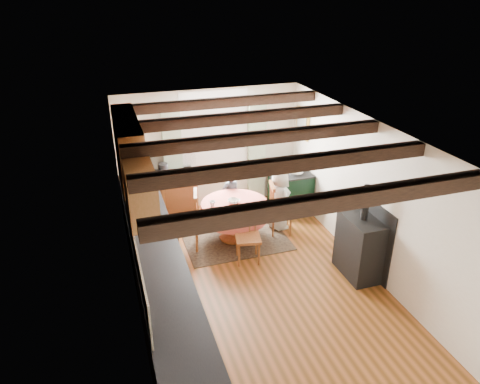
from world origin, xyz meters
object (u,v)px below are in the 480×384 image
object	(u,v)px
aga_range	(290,189)
cast_iron_stove	(362,231)
chair_near	(248,236)
chair_left	(186,221)
child_right	(279,199)
chair_right	(281,208)
dining_table	(235,221)
cup	(212,204)
child_far	(230,197)

from	to	relation	value
aga_range	cast_iron_stove	distance (m)	2.43
chair_near	cast_iron_stove	size ratio (longest dim) A/B	0.61
chair_left	aga_range	world-z (taller)	chair_left
chair_near	child_right	world-z (taller)	child_right
chair_near	cast_iron_stove	xyz separation A→B (m)	(1.53, -0.87, 0.30)
aga_range	chair_right	bearing A→B (deg)	-123.62
cast_iron_stove	chair_left	bearing A→B (deg)	146.59
dining_table	cup	distance (m)	0.57
chair_near	child_right	xyz separation A→B (m)	(0.89, 0.87, 0.13)
aga_range	child_far	bearing A→B (deg)	-174.49
chair_right	chair_left	bearing A→B (deg)	101.50
chair_near	child_far	bearing A→B (deg)	96.51
cast_iron_stove	child_right	distance (m)	1.86
chair_near	chair_left	distance (m)	1.13
chair_left	cast_iron_stove	distance (m)	2.89
chair_right	chair_near	bearing A→B (deg)	140.87
dining_table	cup	world-z (taller)	cup
aga_range	cup	distance (m)	2.00
chair_right	aga_range	world-z (taller)	chair_right
chair_left	aga_range	xyz separation A→B (m)	(2.29, 0.82, -0.09)
chair_right	cast_iron_stove	distance (m)	1.73
dining_table	child_far	size ratio (longest dim) A/B	1.16
child_far	cast_iron_stove	bearing A→B (deg)	111.75
child_far	dining_table	bearing A→B (deg)	69.96
chair_near	chair_left	size ratio (longest dim) A/B	0.89
cup	chair_left	bearing A→B (deg)	-176.05
chair_left	chair_right	distance (m)	1.74
cast_iron_stove	child_far	bearing A→B (deg)	121.59
dining_table	cast_iron_stove	xyz separation A→B (m)	(1.52, -1.61, 0.41)
cast_iron_stove	cup	xyz separation A→B (m)	(-1.92, 1.62, -0.01)
dining_table	child_right	world-z (taller)	child_right
dining_table	cup	xyz separation A→B (m)	(-0.40, 0.00, 0.40)
child_right	chair_right	bearing A→B (deg)	161.43
chair_left	child_right	xyz separation A→B (m)	(1.77, 0.16, 0.07)
chair_right	child_far	bearing A→B (deg)	58.22
chair_left	cast_iron_stove	bearing A→B (deg)	69.42
child_right	cast_iron_stove	bearing A→B (deg)	-169.26
child_far	child_right	xyz separation A→B (m)	(0.77, -0.54, 0.09)
dining_table	cast_iron_stove	world-z (taller)	cast_iron_stove
dining_table	cast_iron_stove	distance (m)	2.26
chair_near	cup	distance (m)	0.89
dining_table	aga_range	size ratio (longest dim) A/B	1.25
dining_table	chair_left	world-z (taller)	chair_left
child_right	cup	size ratio (longest dim) A/B	11.71
child_right	cup	bearing A→B (deg)	86.29
chair_left	cup	world-z (taller)	chair_left
dining_table	cup	bearing A→B (deg)	179.58
dining_table	aga_range	world-z (taller)	aga_range
child_far	child_right	world-z (taller)	child_right
chair_right	dining_table	bearing A→B (deg)	99.21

